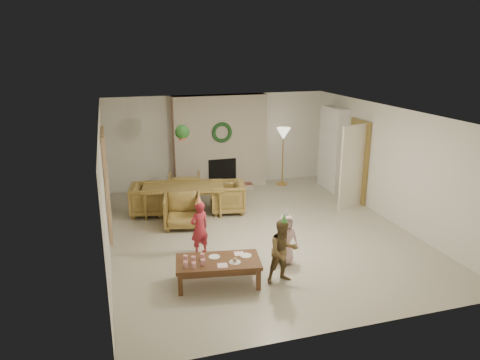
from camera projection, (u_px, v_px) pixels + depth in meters
name	position (u px, v px, depth m)	size (l,w,h in m)	color
floor	(259.00, 232.00, 9.35)	(7.00, 7.00, 0.00)	#B7B29E
ceiling	(261.00, 113.00, 8.63)	(7.00, 7.00, 0.00)	white
wall_back	(218.00, 141.00, 12.20)	(7.00, 7.00, 0.00)	silver
wall_front	(348.00, 247.00, 5.78)	(7.00, 7.00, 0.00)	silver
wall_left	(105.00, 188.00, 8.17)	(7.00, 7.00, 0.00)	silver
wall_right	(389.00, 164.00, 9.81)	(7.00, 7.00, 0.00)	silver
fireplace_mass	(220.00, 142.00, 12.02)	(2.50, 0.40, 2.50)	#5C1B18
fireplace_hearth	(224.00, 188.00, 12.04)	(1.60, 0.30, 0.12)	#5D1E19
fireplace_firebox	(222.00, 172.00, 12.08)	(0.75, 0.12, 0.75)	black
fireplace_wreath	(222.00, 132.00, 11.72)	(0.54, 0.54, 0.10)	#173F1D
floor_lamp_base	(282.00, 184.00, 12.56)	(0.30, 0.30, 0.03)	gold
floor_lamp_post	(283.00, 158.00, 12.35)	(0.03, 0.03, 1.44)	gold
floor_lamp_shade	(283.00, 134.00, 12.15)	(0.38, 0.38, 0.32)	beige
bookshelf_carcass	(333.00, 149.00, 11.92)	(0.30, 1.00, 2.20)	white
bookshelf_shelf_a	(331.00, 172.00, 12.10)	(0.30, 0.92, 0.03)	white
bookshelf_shelf_b	(331.00, 158.00, 11.98)	(0.30, 0.92, 0.03)	white
bookshelf_shelf_c	(332.00, 143.00, 11.87)	(0.30, 0.92, 0.03)	white
bookshelf_shelf_d	(333.00, 128.00, 11.75)	(0.30, 0.92, 0.03)	white
books_row_lower	(333.00, 169.00, 11.92)	(0.20, 0.40, 0.24)	red
books_row_mid	(330.00, 152.00, 11.98)	(0.20, 0.44, 0.24)	#284093
books_row_upper	(334.00, 139.00, 11.73)	(0.20, 0.36, 0.22)	#C67B2A
door_frame	(358.00, 161.00, 10.96)	(0.05, 0.86, 2.04)	olive
door_leaf	(352.00, 167.00, 10.52)	(0.05, 0.80, 2.00)	beige
curtain_panel	(107.00, 184.00, 8.37)	(0.06, 1.20, 2.00)	#C8B38D
dining_table	(184.00, 200.00, 10.33)	(1.84, 1.03, 0.65)	olive
dining_chair_near	(183.00, 211.00, 9.55)	(0.76, 0.79, 0.72)	olive
dining_chair_far	(185.00, 188.00, 11.09)	(0.76, 0.79, 0.72)	olive
dining_chair_left	(148.00, 199.00, 10.25)	(0.76, 0.79, 0.72)	olive
dining_chair_right	(227.00, 197.00, 10.41)	(0.76, 0.79, 0.72)	olive
hanging_plant_cord	(182.00, 122.00, 9.75)	(0.01, 0.01, 0.70)	tan
hanging_plant_pot	(182.00, 137.00, 9.85)	(0.16, 0.16, 0.12)	#AE4838
hanging_plant_foliage	(182.00, 132.00, 9.82)	(0.32, 0.32, 0.32)	#184A19
coffee_table_top	(218.00, 262.00, 7.24)	(1.36, 0.68, 0.06)	#54341C
coffee_table_apron	(218.00, 266.00, 7.26)	(1.25, 0.57, 0.08)	#54341C
coffee_leg_fl	(180.00, 285.00, 6.96)	(0.07, 0.07, 0.36)	#54341C
coffee_leg_fr	(258.00, 280.00, 7.11)	(0.07, 0.07, 0.36)	#54341C
coffee_leg_bl	(180.00, 268.00, 7.48)	(0.07, 0.07, 0.36)	#54341C
coffee_leg_br	(253.00, 263.00, 7.64)	(0.07, 0.07, 0.36)	#54341C
cup_a	(186.00, 264.00, 7.00)	(0.07, 0.07, 0.09)	white
cup_b	(185.00, 258.00, 7.20)	(0.07, 0.07, 0.09)	white
cup_c	(194.00, 265.00, 6.97)	(0.07, 0.07, 0.09)	white
cup_d	(193.00, 259.00, 7.17)	(0.07, 0.07, 0.09)	white
cup_e	(203.00, 262.00, 7.06)	(0.07, 0.07, 0.09)	white
cup_f	(202.00, 256.00, 7.26)	(0.07, 0.07, 0.09)	white
plate_a	(214.00, 257.00, 7.34)	(0.19, 0.19, 0.01)	white
plate_b	(235.00, 262.00, 7.16)	(0.19, 0.19, 0.01)	white
plate_c	(246.00, 255.00, 7.39)	(0.19, 0.19, 0.01)	white
food_scoop	(235.00, 260.00, 7.15)	(0.07, 0.07, 0.07)	tan
napkin_left	(222.00, 265.00, 7.06)	(0.16, 0.16, 0.01)	#FEBBC7
napkin_right	(239.00, 254.00, 7.45)	(0.16, 0.16, 0.01)	#FEBBC7
child_red	(199.00, 228.00, 8.23)	(0.38, 0.25, 1.04)	maroon
party_hat_red	(199.00, 199.00, 8.07)	(0.14, 0.14, 0.20)	#E5C74C
child_plaid	(283.00, 251.00, 7.26)	(0.52, 0.41, 1.08)	brown
party_hat_plaid	(284.00, 218.00, 7.09)	(0.13, 0.13, 0.18)	#4DAB49
child_pink	(286.00, 239.00, 7.91)	(0.45, 0.29, 0.92)	beige
party_hat_pink	(287.00, 213.00, 7.77)	(0.12, 0.12, 0.16)	#B6B5BD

